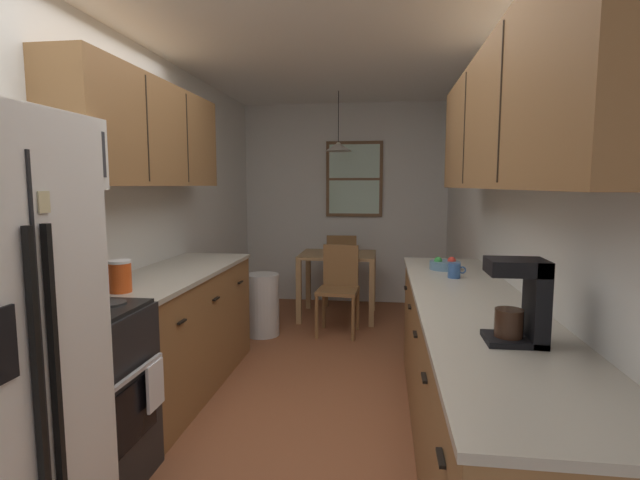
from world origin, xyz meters
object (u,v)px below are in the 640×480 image
(coffee_maker, at_px, (524,300))
(dining_chair_far, at_px, (342,266))
(dining_chair_near, at_px, (339,285))
(mug_by_coffeemaker, at_px, (454,271))
(dining_table, at_px, (338,265))
(stove_range, at_px, (73,399))
(storage_canister, at_px, (120,276))
(fruit_bowl, at_px, (445,264))
(microwave_over_range, at_px, (35,152))
(trash_bin, at_px, (262,305))
(table_serving_bowl, at_px, (336,251))

(coffee_maker, bearing_deg, dining_chair_far, 104.74)
(dining_chair_near, height_order, mug_by_coffeemaker, mug_by_coffeemaker)
(dining_table, distance_m, dining_chair_near, 0.59)
(dining_chair_far, xyz_separation_m, coffee_maker, (1.06, -4.04, 0.57))
(dining_chair_far, bearing_deg, stove_range, -104.17)
(dining_chair_far, distance_m, coffee_maker, 4.22)
(storage_canister, bearing_deg, fruit_bowl, 27.66)
(microwave_over_range, relative_size, dining_table, 0.67)
(microwave_over_range, relative_size, trash_bin, 0.91)
(dining_table, relative_size, dining_chair_near, 0.94)
(dining_chair_near, xyz_separation_m, fruit_bowl, (0.90, -1.24, 0.44))
(stove_range, height_order, trash_bin, stove_range)
(coffee_maker, relative_size, fruit_bowl, 1.50)
(dining_table, xyz_separation_m, dining_chair_near, (0.07, -0.57, -0.11))
(stove_range, xyz_separation_m, trash_bin, (0.29, 2.55, -0.16))
(coffee_maker, distance_m, fruit_bowl, 1.67)
(microwave_over_range, xyz_separation_m, dining_table, (1.10, 3.32, -1.06))
(storage_canister, xyz_separation_m, coffee_maker, (2.05, -0.63, 0.08))
(coffee_maker, bearing_deg, trash_bin, 122.95)
(dining_table, height_order, dining_chair_near, dining_chair_near)
(stove_range, distance_m, table_serving_bowl, 3.49)
(dining_table, height_order, trash_bin, dining_table)
(trash_bin, xyz_separation_m, mug_by_coffeemaker, (1.68, -1.37, 0.64))
(stove_range, distance_m, storage_canister, 0.71)
(stove_range, distance_m, dining_chair_far, 4.01)
(dining_chair_far, xyz_separation_m, table_serving_bowl, (-0.02, -0.55, 0.27))
(microwave_over_range, distance_m, dining_table, 3.66)
(mug_by_coffeemaker, bearing_deg, table_serving_bowl, 115.05)
(dining_chair_far, bearing_deg, mug_by_coffeemaker, -69.88)
(stove_range, distance_m, trash_bin, 2.57)
(dining_table, distance_m, coffee_maker, 3.66)
(table_serving_bowl, bearing_deg, coffee_maker, -72.80)
(stove_range, xyz_separation_m, storage_canister, (-0.01, 0.48, 0.52))
(dining_chair_near, xyz_separation_m, dining_chair_far, (-0.07, 1.14, 0.00))
(stove_range, distance_m, coffee_maker, 2.14)
(dining_table, bearing_deg, mug_by_coffeemaker, -65.22)
(dining_table, bearing_deg, storage_canister, -109.26)
(storage_canister, bearing_deg, trash_bin, 81.76)
(trash_bin, height_order, table_serving_bowl, table_serving_bowl)
(mug_by_coffeemaker, bearing_deg, fruit_bowl, 93.96)
(dining_chair_far, relative_size, mug_by_coffeemaker, 7.57)
(trash_bin, relative_size, fruit_bowl, 2.82)
(microwave_over_range, bearing_deg, mug_by_coffeemaker, 29.45)
(coffee_maker, distance_m, mug_by_coffeemaker, 1.34)
(coffee_maker, bearing_deg, microwave_over_range, 175.98)
(dining_table, xyz_separation_m, trash_bin, (-0.69, -0.77, -0.30))
(coffee_maker, bearing_deg, mug_by_coffeemaker, 93.04)
(coffee_maker, xyz_separation_m, table_serving_bowl, (-1.08, 3.50, -0.30))
(microwave_over_range, xyz_separation_m, storage_canister, (0.11, 0.48, -0.68))
(microwave_over_range, bearing_deg, stove_range, -0.03)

